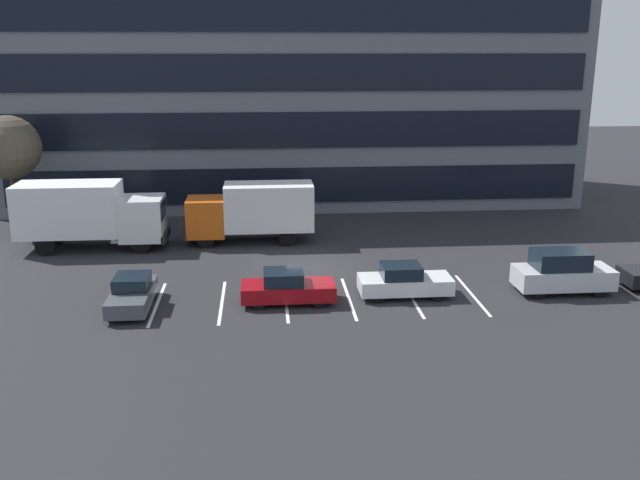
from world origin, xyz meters
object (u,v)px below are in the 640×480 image
bare_tree (8,148)px  sedan_charcoal (132,293)px  box_truck_white (88,212)px  box_truck_orange (253,210)px  sedan_white (404,281)px  suv_silver (562,272)px  sedan_maroon (287,288)px

bare_tree → sedan_charcoal: bearing=-55.8°
bare_tree → box_truck_white: bearing=-37.2°
box_truck_orange → sedan_white: 11.75m
box_truck_orange → bare_tree: bare_tree is taller
suv_silver → sedan_white: suv_silver is taller
sedan_charcoal → sedan_white: bearing=2.3°
sedan_maroon → sedan_white: 5.25m
bare_tree → sedan_maroon: bearing=-40.2°
box_truck_orange → sedan_white: size_ratio=1.75×
box_truck_white → suv_silver: box_truck_white is taller
sedan_charcoal → box_truck_white: bearing=112.4°
suv_silver → sedan_charcoal: (-19.08, -0.41, -0.28)m
box_truck_white → suv_silver: bearing=-21.3°
box_truck_orange → sedan_white: box_truck_orange is taller
box_truck_white → sedan_charcoal: box_truck_white is taller
box_truck_orange → suv_silver: bearing=-34.4°
box_truck_white → sedan_maroon: 14.07m
suv_silver → sedan_charcoal: bearing=-178.8°
sedan_maroon → sedan_white: sedan_white is taller
box_truck_orange → sedan_charcoal: 11.28m
box_truck_orange → sedan_white: (6.78, -9.52, -1.19)m
sedan_maroon → bare_tree: (-15.65, 13.22, 4.41)m
box_truck_orange → sedan_charcoal: size_ratio=1.85×
box_truck_orange → sedan_maroon: box_truck_orange is taller
sedan_maroon → box_truck_white: bearing=138.4°
box_truck_white → box_truck_orange: bearing=4.1°
suv_silver → sedan_white: (-7.24, 0.07, -0.25)m
sedan_white → box_truck_white: bearing=150.5°
suv_silver → bare_tree: (-28.12, 12.88, 4.15)m
bare_tree → box_truck_orange: bearing=-13.1°
box_truck_white → suv_silver: 24.66m
suv_silver → sedan_maroon: size_ratio=1.06×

